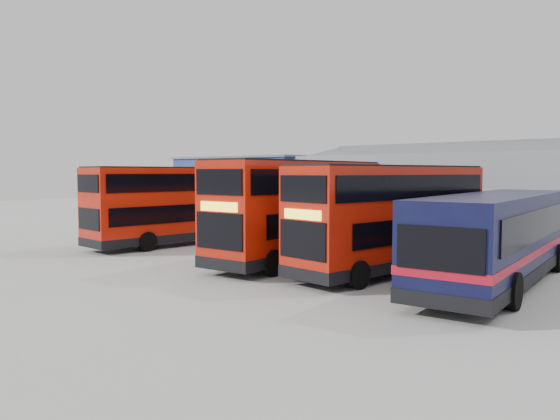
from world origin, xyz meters
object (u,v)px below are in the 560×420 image
(double_decker_right, at_px, (392,219))
(office_block, at_px, (259,188))
(maintenance_shed, at_px, (556,194))
(panel_van, at_px, (156,208))
(double_decker_centre, at_px, (301,211))
(single_decker_blue, at_px, (497,240))
(double_decker_left, at_px, (176,206))

(double_decker_right, bearing_deg, office_block, 151.90)
(double_decker_right, bearing_deg, maintenance_shed, 90.41)
(maintenance_shed, bearing_deg, office_block, -174.79)
(office_block, xyz_separation_m, panel_van, (-4.58, -6.90, -1.47))
(double_decker_centre, distance_m, double_decker_right, 4.37)
(single_decker_blue, bearing_deg, office_block, -35.10)
(double_decker_centre, distance_m, panel_van, 21.55)
(office_block, relative_size, panel_van, 2.55)
(office_block, height_order, double_decker_right, office_block)
(panel_van, bearing_deg, double_decker_right, -3.71)
(maintenance_shed, relative_size, double_decker_right, 3.03)
(double_decker_right, bearing_deg, panel_van, 170.78)
(office_block, xyz_separation_m, double_decker_right, (19.91, -14.36, -0.50))
(maintenance_shed, distance_m, panel_van, 28.08)
(maintenance_shed, distance_m, single_decker_blue, 16.45)
(double_decker_left, distance_m, panel_van, 13.94)
(double_decker_centre, distance_m, single_decker_blue, 8.39)
(double_decker_left, bearing_deg, double_decker_right, -174.55)
(office_block, distance_m, maintenance_shed, 22.09)
(maintenance_shed, relative_size, single_decker_blue, 2.59)
(double_decker_right, xyz_separation_m, single_decker_blue, (4.00, 0.05, -0.51))
(panel_van, bearing_deg, maintenance_shed, 31.74)
(maintenance_shed, bearing_deg, panel_van, -161.47)
(single_decker_blue, bearing_deg, double_decker_right, -3.44)
(double_decker_left, bearing_deg, double_decker_centre, -175.38)
(double_decker_centre, height_order, double_decker_right, double_decker_centre)
(double_decker_left, xyz_separation_m, double_decker_centre, (8.48, -0.03, 0.11))
(maintenance_shed, bearing_deg, single_decker_blue, -83.33)
(double_decker_centre, xyz_separation_m, double_decker_right, (4.36, 0.17, -0.12))
(panel_van, bearing_deg, double_decker_left, -19.85)
(maintenance_shed, xyz_separation_m, double_decker_right, (-2.09, -16.36, -0.53))
(double_decker_centre, bearing_deg, maintenance_shed, 65.66)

